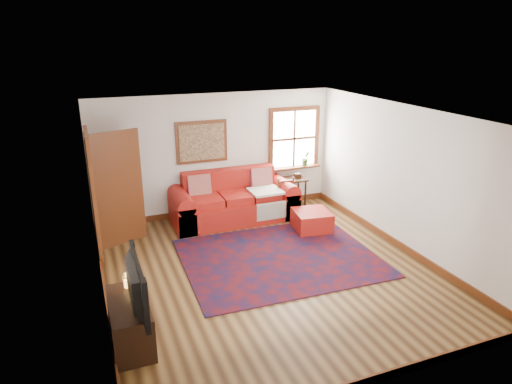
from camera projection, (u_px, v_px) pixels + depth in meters
name	position (u px, v px, depth m)	size (l,w,h in m)	color
ground	(268.00, 270.00, 7.31)	(5.50, 5.50, 0.00)	#3C2410
room_envelope	(268.00, 171.00, 6.79)	(5.04, 5.54, 2.52)	silver
window	(296.00, 145.00, 9.88)	(1.18, 0.20, 1.38)	white
doorway	(109.00, 190.00, 7.77)	(0.89, 1.08, 2.14)	black
framed_artwork	(202.00, 142.00, 9.09)	(1.05, 0.07, 0.85)	#5F2D14
persian_rug	(279.00, 258.00, 7.70)	(3.19, 2.55, 0.02)	#4F0B0C
red_leather_sofa	(234.00, 204.00, 9.27)	(2.50, 1.03, 0.98)	#AC1C16
red_ottoman	(312.00, 221.00, 8.77)	(0.66, 0.66, 0.38)	#AC1C16
side_table	(292.00, 184.00, 9.76)	(0.56, 0.42, 0.67)	black
ladder_back_chair	(288.00, 197.00, 9.32)	(0.40, 0.39, 0.82)	tan
media_cabinet	(130.00, 322.00, 5.52)	(0.46, 1.02, 0.56)	black
television	(129.00, 286.00, 5.17)	(1.10, 0.14, 0.63)	black
candle_hurricane	(128.00, 281.00, 5.72)	(0.12, 0.12, 0.18)	silver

